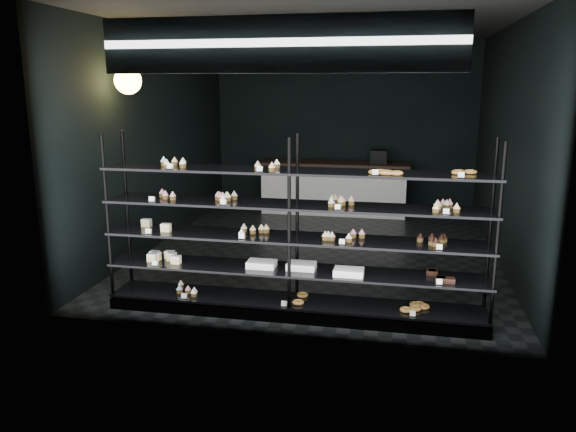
# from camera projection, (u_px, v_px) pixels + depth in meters

# --- Properties ---
(room) EXTENTS (5.01, 6.01, 3.20)m
(room) POSITION_uv_depth(u_px,v_px,m) (322.00, 142.00, 8.00)
(room) COLOR black
(room) RESTS_ON ground
(display_shelf) EXTENTS (4.00, 0.50, 1.91)m
(display_shelf) POSITION_uv_depth(u_px,v_px,m) (290.00, 258.00, 5.88)
(display_shelf) COLOR black
(display_shelf) RESTS_ON room
(signage) EXTENTS (3.30, 0.05, 0.50)m
(signage) POSITION_uv_depth(u_px,v_px,m) (277.00, 44.00, 4.94)
(signage) COLOR #0B1D3B
(signage) RESTS_ON room
(pendant_lamp) EXTENTS (0.33, 0.33, 0.89)m
(pendant_lamp) POSITION_uv_depth(u_px,v_px,m) (128.00, 81.00, 6.85)
(pendant_lamp) COLOR black
(pendant_lamp) RESTS_ON room
(service_counter) EXTENTS (2.80, 0.65, 1.23)m
(service_counter) POSITION_uv_depth(u_px,v_px,m) (334.00, 187.00, 10.66)
(service_counter) COLOR silver
(service_counter) RESTS_ON room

